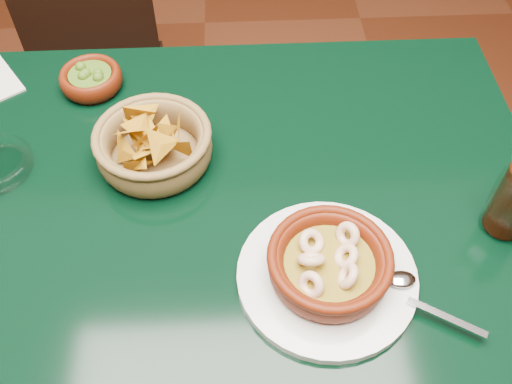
{
  "coord_description": "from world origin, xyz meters",
  "views": [
    {
      "loc": [
        0.11,
        -0.53,
        1.45
      ],
      "look_at": [
        0.14,
        -0.02,
        0.81
      ],
      "focal_mm": 40.0,
      "sensor_mm": 36.0,
      "label": 1
    }
  ],
  "objects_px": {
    "dining_chair": "(96,71)",
    "shrimp_plate": "(329,267)",
    "dining_table": "(171,245)",
    "chip_basket": "(154,145)"
  },
  "relations": [
    {
      "from": "dining_chair",
      "to": "shrimp_plate",
      "type": "height_order",
      "value": "shrimp_plate"
    },
    {
      "from": "dining_table",
      "to": "dining_chair",
      "type": "bearing_deg",
      "value": 109.98
    },
    {
      "from": "dining_table",
      "to": "dining_chair",
      "type": "height_order",
      "value": "dining_chair"
    },
    {
      "from": "dining_chair",
      "to": "shrimp_plate",
      "type": "bearing_deg",
      "value": -59.62
    },
    {
      "from": "chip_basket",
      "to": "dining_chair",
      "type": "bearing_deg",
      "value": 111.7
    },
    {
      "from": "dining_table",
      "to": "chip_basket",
      "type": "bearing_deg",
      "value": 99.4
    },
    {
      "from": "dining_table",
      "to": "shrimp_plate",
      "type": "height_order",
      "value": "shrimp_plate"
    },
    {
      "from": "dining_chair",
      "to": "chip_basket",
      "type": "relative_size",
      "value": 3.75
    },
    {
      "from": "dining_table",
      "to": "dining_chair",
      "type": "relative_size",
      "value": 1.45
    },
    {
      "from": "dining_table",
      "to": "chip_basket",
      "type": "relative_size",
      "value": 5.46
    }
  ]
}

